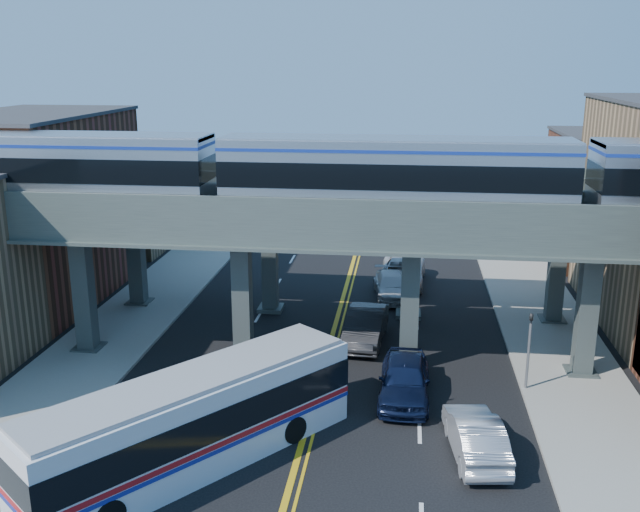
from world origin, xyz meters
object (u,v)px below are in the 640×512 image
object	(u,v)px
transit_bus	(194,422)
car_parked_curb	(475,436)
transit_train	(395,173)
car_lane_c	(402,272)
traffic_signal	(529,343)
car_lane_b	(366,326)
stop_sign	(318,373)
car_lane_a	(404,379)
car_lane_d	(392,286)

from	to	relation	value
transit_bus	car_parked_curb	world-z (taller)	transit_bus
transit_train	car_lane_c	size ratio (longest dim) A/B	7.98
traffic_signal	car_parked_curb	world-z (taller)	traffic_signal
transit_bus	car_lane_b	xyz separation A→B (m)	(5.40, 12.33, -0.82)
transit_train	car_lane_c	distance (m)	15.44
transit_train	transit_bus	size ratio (longest dim) A/B	4.10
traffic_signal	car_lane_c	xyz separation A→B (m)	(-5.64, 14.90, -1.46)
transit_bus	car_lane_b	size ratio (longest dim) A/B	2.20
stop_sign	traffic_signal	size ratio (longest dim) A/B	0.64
transit_bus	car_lane_a	distance (m)	9.71
car_lane_d	transit_train	bearing A→B (deg)	-96.79
car_lane_a	transit_bus	bearing A→B (deg)	-139.31
car_lane_d	car_parked_curb	world-z (taller)	car_parked_curb
transit_train	car_lane_a	bearing A→B (deg)	-78.08
transit_bus	car_parked_curb	size ratio (longest dim) A/B	2.41
stop_sign	car_parked_curb	world-z (taller)	stop_sign
transit_bus	car_lane_c	xyz separation A→B (m)	(7.17, 22.42, -0.86)
transit_bus	car_lane_a	world-z (taller)	transit_bus
transit_bus	car_parked_curb	xyz separation A→B (m)	(10.10, 1.87, -0.90)
traffic_signal	car_parked_curb	xyz separation A→B (m)	(-2.70, -5.65, -1.50)
transit_bus	car_lane_d	size ratio (longest dim) A/B	2.39
traffic_signal	car_lane_a	size ratio (longest dim) A/B	0.77
stop_sign	car_parked_curb	bearing A→B (deg)	-23.12
car_lane_c	car_parked_curb	xyz separation A→B (m)	(2.94, -20.55, -0.04)
transit_train	car_lane_d	distance (m)	13.40
car_lane_d	car_parked_curb	xyz separation A→B (m)	(3.54, -17.93, 0.09)
transit_train	car_lane_d	size ratio (longest dim) A/B	9.80
transit_train	car_lane_a	size ratio (longest dim) A/B	9.04
car_lane_a	car_parked_curb	world-z (taller)	car_lane_a
car_parked_curb	car_lane_d	bearing A→B (deg)	-86.07
car_lane_a	car_lane_c	world-z (taller)	car_lane_a
transit_train	stop_sign	world-z (taller)	transit_train
stop_sign	car_lane_b	xyz separation A→B (m)	(1.50, 7.82, -0.88)
transit_bus	car_lane_a	bearing A→B (deg)	-11.07
car_lane_a	stop_sign	bearing A→B (deg)	-153.89
transit_train	car_lane_b	distance (m)	8.99
stop_sign	transit_train	bearing A→B (deg)	60.37
stop_sign	car_parked_curb	distance (m)	6.81
traffic_signal	car_parked_curb	size ratio (longest dim) A/B	0.84
car_lane_c	car_parked_curb	size ratio (longest dim) A/B	1.24
transit_train	car_lane_d	xyz separation A→B (m)	(-0.19, 10.28, -8.59)
stop_sign	car_lane_d	xyz separation A→B (m)	(2.66, 15.28, -1.04)
transit_bus	car_lane_d	distance (m)	20.87
car_lane_c	car_parked_curb	bearing A→B (deg)	-78.73
car_lane_b	car_lane_c	world-z (taller)	car_lane_b
car_lane_a	car_lane_c	xyz separation A→B (m)	(-0.29, 16.25, -0.07)
car_lane_d	car_parked_curb	bearing A→B (deg)	-86.65
car_lane_d	car_parked_curb	distance (m)	18.27
car_lane_a	car_lane_d	xyz separation A→B (m)	(-0.89, 13.62, -0.20)
stop_sign	traffic_signal	world-z (taller)	traffic_signal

